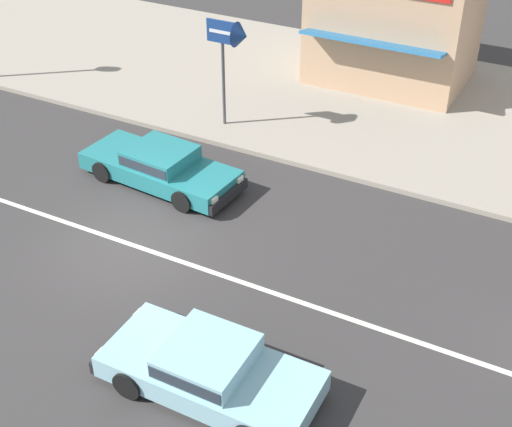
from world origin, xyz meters
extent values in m
plane|color=#383535|center=(0.00, 0.00, 0.00)|extent=(160.00, 160.00, 0.00)
cube|color=silver|center=(0.00, 0.00, 0.00)|extent=(50.40, 0.14, 0.01)
cube|color=#9E9384|center=(0.00, 10.27, 0.07)|extent=(68.00, 10.00, 0.15)
cube|color=#93C6D6|center=(4.12, -3.05, 0.41)|extent=(4.16, 1.81, 0.48)
cube|color=#93C6D6|center=(4.07, -3.05, 0.85)|extent=(1.56, 1.62, 0.42)
cube|color=#28333D|center=(4.07, -3.05, 0.85)|extent=(1.50, 1.66, 0.27)
cube|color=black|center=(1.99, -3.06, 0.31)|extent=(0.13, 1.76, 0.28)
cube|color=white|center=(2.02, -3.68, 0.51)|extent=(0.08, 0.24, 0.14)
cube|color=white|center=(2.02, -2.43, 0.51)|extent=(0.08, 0.24, 0.14)
cylinder|color=black|center=(2.83, -3.91, 0.30)|extent=(0.60, 0.22, 0.60)
cylinder|color=black|center=(2.83, -2.20, 0.30)|extent=(0.60, 0.22, 0.60)
cylinder|color=black|center=(5.40, -2.19, 0.30)|extent=(0.60, 0.22, 0.60)
cube|color=teal|center=(-0.96, 2.78, 0.41)|extent=(4.60, 2.06, 0.48)
cube|color=teal|center=(-0.90, 2.78, 0.85)|extent=(1.80, 1.66, 0.42)
cube|color=#28333D|center=(-0.90, 2.78, 0.85)|extent=(1.73, 1.69, 0.27)
cube|color=black|center=(1.32, 2.59, 0.31)|extent=(0.26, 1.67, 0.28)
cube|color=white|center=(1.34, 3.19, 0.51)|extent=(0.10, 0.25, 0.14)
cube|color=white|center=(1.24, 2.00, 0.51)|extent=(0.10, 0.25, 0.14)
cylinder|color=black|center=(0.49, 3.47, 0.30)|extent=(0.62, 0.27, 0.60)
cylinder|color=black|center=(0.35, 1.86, 0.30)|extent=(0.62, 0.27, 0.60)
cylinder|color=black|center=(-2.28, 3.70, 0.30)|extent=(0.62, 0.27, 0.60)
cylinder|color=black|center=(-2.41, 2.09, 0.30)|extent=(0.62, 0.27, 0.60)
cylinder|color=#4C4C51|center=(-1.00, 6.44, 1.48)|extent=(0.10, 0.10, 2.66)
cube|color=navy|center=(-1.00, 6.40, 3.14)|extent=(0.97, 0.06, 0.68)
cone|color=navy|center=(-0.33, 6.40, 3.14)|extent=(0.36, 0.74, 0.74)
cube|color=white|center=(-1.00, 6.36, 3.14)|extent=(0.78, 0.01, 0.10)
cube|color=tan|center=(2.40, 12.37, 2.18)|extent=(5.22, 4.02, 4.05)
cube|color=#286BA3|center=(2.40, 10.00, 2.20)|extent=(4.70, 0.90, 0.28)
camera|label=1|loc=(9.23, -10.96, 10.49)|focal=50.00mm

